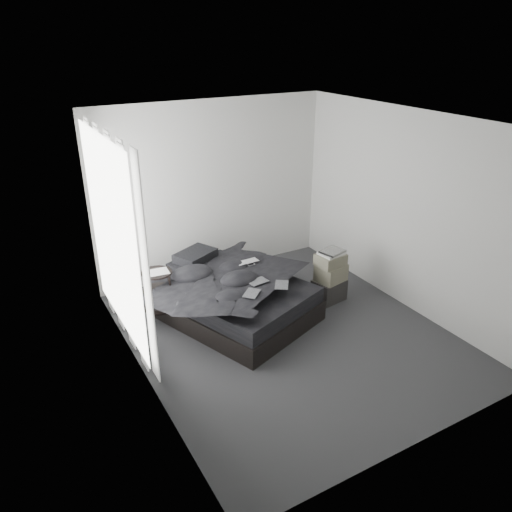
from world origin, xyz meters
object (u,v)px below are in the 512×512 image
box_lower (329,290)px  side_stand (159,298)px  laptop (249,259)px  bed (234,307)px

box_lower → side_stand: bearing=165.1°
side_stand → box_lower: 2.34m
laptop → box_lower: bearing=-24.2°
side_stand → laptop: bearing=-8.1°
bed → laptop: laptop is taller
bed → box_lower: box_lower is taller
bed → laptop: bearing=7.5°
laptop → bed: bearing=-154.5°
bed → laptop: (0.32, 0.16, 0.57)m
side_stand → box_lower: side_stand is taller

